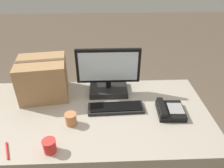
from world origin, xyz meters
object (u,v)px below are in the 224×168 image
at_px(paper_cup_right, 71,119).
at_px(keyboard, 116,108).
at_px(paper_cup_left, 50,146).
at_px(cardboard_box, 43,78).
at_px(desk_phone, 170,110).
at_px(monitor, 108,76).
at_px(pen_marker, 7,150).

bearing_deg(paper_cup_right, keyboard, 25.32).
bearing_deg(paper_cup_left, cardboard_box, 104.50).
relative_size(keyboard, cardboard_box, 1.04).
height_order(keyboard, paper_cup_left, paper_cup_left).
bearing_deg(paper_cup_left, desk_phone, 21.94).
relative_size(monitor, pen_marker, 3.84).
bearing_deg(paper_cup_right, paper_cup_left, -112.44).
bearing_deg(desk_phone, paper_cup_left, -155.30).
xyz_separation_m(desk_phone, paper_cup_right, (-0.71, -0.09, 0.02)).
bearing_deg(monitor, paper_cup_left, -120.00).
distance_m(keyboard, desk_phone, 0.40).
xyz_separation_m(paper_cup_left, cardboard_box, (-0.16, 0.62, 0.11)).
relative_size(monitor, keyboard, 1.21).
bearing_deg(pen_marker, cardboard_box, 146.38).
height_order(paper_cup_left, paper_cup_right, same).
distance_m(paper_cup_left, cardboard_box, 0.65).
height_order(keyboard, desk_phone, desk_phone).
height_order(desk_phone, paper_cup_left, paper_cup_left).
height_order(monitor, cardboard_box, monitor).
distance_m(monitor, paper_cup_right, 0.50).
xyz_separation_m(keyboard, paper_cup_left, (-0.42, -0.39, 0.03)).
relative_size(paper_cup_left, paper_cup_right, 1.00).
xyz_separation_m(keyboard, desk_phone, (0.39, -0.06, 0.01)).
xyz_separation_m(paper_cup_left, pen_marker, (-0.26, 0.01, -0.04)).
xyz_separation_m(monitor, cardboard_box, (-0.53, -0.02, 0.00)).
distance_m(monitor, keyboard, 0.29).
bearing_deg(keyboard, desk_phone, -10.93).
distance_m(desk_phone, paper_cup_left, 0.88).
distance_m(paper_cup_right, pen_marker, 0.43).
distance_m(paper_cup_right, cardboard_box, 0.47).
bearing_deg(paper_cup_left, pen_marker, 177.98).
bearing_deg(cardboard_box, desk_phone, -16.57).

